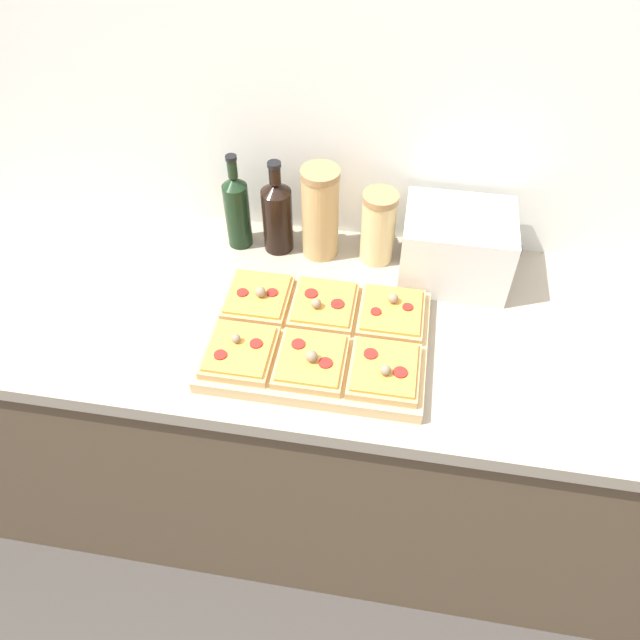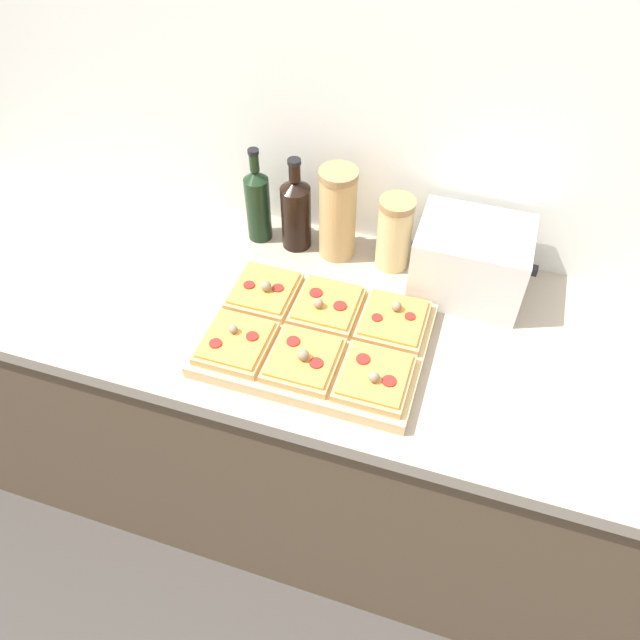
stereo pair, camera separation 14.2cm
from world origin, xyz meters
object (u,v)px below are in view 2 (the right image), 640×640
at_px(grain_jar_tall, 338,214).
at_px(grain_jar_short, 394,233).
at_px(olive_oil_bottle, 258,203).
at_px(wine_bottle, 296,211).
at_px(cutting_board, 316,340).
at_px(toaster_oven, 470,261).

relative_size(grain_jar_tall, grain_jar_short, 1.26).
bearing_deg(grain_jar_short, grain_jar_tall, 180.00).
relative_size(olive_oil_bottle, wine_bottle, 1.03).
height_order(cutting_board, wine_bottle, wine_bottle).
bearing_deg(grain_jar_tall, olive_oil_bottle, 180.00).
bearing_deg(toaster_oven, grain_jar_short, 169.62).
xyz_separation_m(olive_oil_bottle, wine_bottle, (0.11, 0.00, -0.00)).
relative_size(olive_oil_bottle, toaster_oven, 0.93).
xyz_separation_m(olive_oil_bottle, toaster_oven, (0.56, -0.04, -0.02)).
xyz_separation_m(cutting_board, wine_bottle, (-0.16, 0.33, 0.09)).
height_order(olive_oil_bottle, wine_bottle, olive_oil_bottle).
relative_size(cutting_board, grain_jar_short, 2.48).
xyz_separation_m(wine_bottle, grain_jar_short, (0.26, 0.00, -0.01)).
distance_m(olive_oil_bottle, grain_jar_tall, 0.22).
relative_size(cutting_board, toaster_oven, 1.72).
distance_m(grain_jar_short, toaster_oven, 0.20).
height_order(olive_oil_bottle, grain_jar_short, olive_oil_bottle).
distance_m(olive_oil_bottle, grain_jar_short, 0.37).
height_order(grain_jar_tall, grain_jar_short, grain_jar_tall).
distance_m(wine_bottle, toaster_oven, 0.46).
bearing_deg(grain_jar_tall, cutting_board, -81.48).
xyz_separation_m(cutting_board, toaster_oven, (0.30, 0.29, 0.08)).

